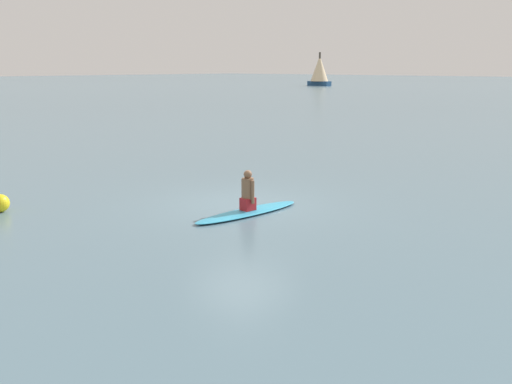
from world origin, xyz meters
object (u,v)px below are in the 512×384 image
object	(u,v)px
surfboard	(248,212)
sailboat_center_horizon	(320,70)
buoy_marker	(0,203)
person_paddler	(248,192)

from	to	relation	value
surfboard	sailboat_center_horizon	world-z (taller)	sailboat_center_horizon
surfboard	buoy_marker	bearing A→B (deg)	-44.82
surfboard	buoy_marker	size ratio (longest dim) A/B	7.19
surfboard	person_paddler	world-z (taller)	person_paddler
surfboard	person_paddler	bearing A→B (deg)	-112.14
surfboard	person_paddler	size ratio (longest dim) A/B	3.26
sailboat_center_horizon	person_paddler	bearing A→B (deg)	-50.95
sailboat_center_horizon	buoy_marker	size ratio (longest dim) A/B	13.39
person_paddler	buoy_marker	distance (m)	6.30
surfboard	buoy_marker	xyz separation A→B (m)	(-4.11, 4.77, 0.18)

